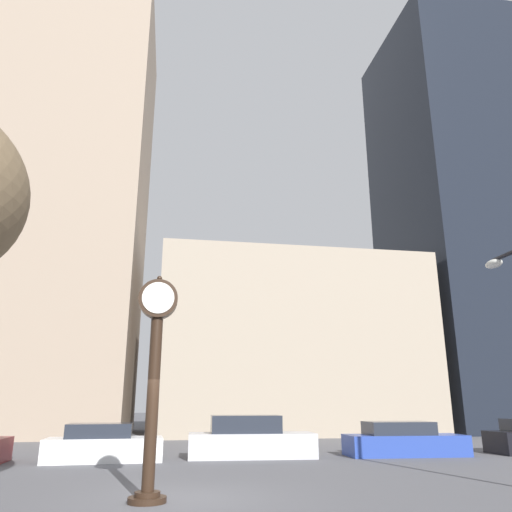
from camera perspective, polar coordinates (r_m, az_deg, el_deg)
The scene contains 8 objects.
ground_plane at distance 12.04m, azimuth -9.23°, elevation -25.82°, with size 200.00×200.00×0.00m, color #515156.
building_tall_tower at distance 39.56m, azimuth -22.38°, elevation 5.64°, with size 13.17×12.00×32.06m.
building_storefront_row at distance 37.05m, azimuth 3.46°, elevation -10.35°, with size 18.21×12.00×11.83m.
building_glass_modern at distance 46.27m, azimuth 23.67°, elevation 4.15°, with size 13.30×12.00×34.35m.
street_clock at distance 11.67m, azimuth -11.50°, elevation -12.03°, with size 0.89×0.81×4.88m.
car_white at distance 19.84m, azimuth -17.06°, elevation -19.97°, with size 4.13×1.90×1.29m.
car_silver at distance 20.33m, azimuth -0.69°, elevation -20.26°, with size 4.87×1.99×1.54m.
car_blue at distance 21.85m, azimuth 16.53°, elevation -19.63°, with size 4.77×1.93×1.29m.
Camera 1 is at (-0.28, -11.87, 2.00)m, focal length 35.00 mm.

